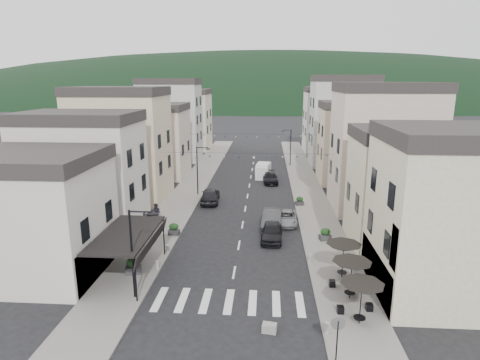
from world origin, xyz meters
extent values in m
plane|color=black|center=(0.00, 0.00, 0.00)|extent=(700.00, 700.00, 0.00)
cube|color=slate|center=(-7.50, 32.00, 0.06)|extent=(4.00, 76.00, 0.12)
cube|color=slate|center=(7.50, 32.00, 0.06)|extent=(4.00, 76.00, 0.12)
ellipsoid|color=black|center=(0.00, 300.00, 0.00)|extent=(640.00, 360.00, 70.00)
cube|color=beige|center=(-15.50, 5.00, 4.00)|extent=(12.00, 8.00, 8.00)
cube|color=#BBB294|center=(14.50, 4.00, 5.00)|extent=(10.00, 8.00, 10.00)
cube|color=black|center=(-7.50, 5.00, 3.20)|extent=(3.60, 7.50, 0.15)
cube|color=black|center=(-5.70, 5.00, 2.70)|extent=(0.34, 7.50, 0.99)
cylinder|color=black|center=(-5.80, 1.50, 1.60)|extent=(0.10, 0.10, 3.20)
cylinder|color=black|center=(-5.80, 8.50, 1.60)|extent=(0.10, 0.10, 3.20)
cube|color=beige|center=(-14.50, 14.00, 5.00)|extent=(10.00, 7.00, 10.00)
cube|color=#262323|center=(-14.50, 14.00, 10.50)|extent=(10.20, 7.14, 1.00)
cube|color=#C2B492|center=(-14.50, 24.00, 6.00)|extent=(10.00, 8.00, 12.00)
cube|color=#262323|center=(-14.50, 24.00, 12.50)|extent=(10.20, 8.16, 1.00)
cube|color=#BAA597|center=(-14.50, 36.00, 4.75)|extent=(10.00, 8.00, 9.50)
cube|color=#262323|center=(-14.50, 36.00, 10.00)|extent=(10.20, 8.16, 1.00)
cube|color=#9D9D98|center=(-14.50, 48.00, 6.50)|extent=(10.00, 7.00, 13.00)
cube|color=#262323|center=(-14.50, 48.00, 13.50)|extent=(10.20, 7.14, 1.00)
cube|color=#BBB294|center=(-14.50, 60.00, 5.50)|extent=(10.00, 9.00, 11.00)
cube|color=#262323|center=(-14.50, 60.00, 11.50)|extent=(10.20, 9.18, 1.00)
cube|color=#BBB294|center=(14.50, 12.00, 4.50)|extent=(10.00, 7.00, 9.00)
cube|color=#262323|center=(14.50, 12.00, 9.50)|extent=(10.20, 7.14, 1.00)
cube|color=#BAA597|center=(14.50, 22.00, 6.25)|extent=(10.00, 8.00, 12.50)
cube|color=#262323|center=(14.50, 22.00, 13.00)|extent=(10.20, 8.16, 1.00)
cube|color=#C2B492|center=(14.50, 34.00, 5.00)|extent=(10.00, 7.00, 10.00)
cube|color=#262323|center=(14.50, 34.00, 10.50)|extent=(10.20, 7.14, 1.00)
cube|color=#9D9D98|center=(14.50, 46.00, 6.75)|extent=(10.00, 8.00, 13.50)
cube|color=#262323|center=(14.50, 46.00, 14.00)|extent=(10.20, 8.16, 1.00)
cube|color=beige|center=(14.50, 58.00, 5.75)|extent=(10.00, 9.00, 11.50)
cube|color=#262323|center=(14.50, 58.00, 12.00)|extent=(10.20, 9.18, 1.00)
cylinder|color=black|center=(7.70, 0.00, 1.27)|extent=(0.06, 0.06, 2.30)
cone|color=black|center=(7.70, 0.00, 2.37)|extent=(2.50, 2.50, 0.55)
cylinder|color=black|center=(7.70, 0.00, 0.49)|extent=(0.70, 0.70, 0.04)
cylinder|color=black|center=(7.70, 2.80, 1.27)|extent=(0.06, 0.06, 2.30)
cone|color=black|center=(7.70, 2.80, 2.37)|extent=(2.50, 2.50, 0.55)
cylinder|color=black|center=(7.70, 2.80, 0.49)|extent=(0.70, 0.70, 0.04)
cylinder|color=black|center=(7.70, 5.60, 1.27)|extent=(0.06, 0.06, 2.30)
cone|color=black|center=(7.70, 5.60, 2.37)|extent=(2.50, 2.50, 0.55)
cylinder|color=black|center=(7.70, 5.60, 0.49)|extent=(0.70, 0.70, 0.04)
cylinder|color=black|center=(-6.10, 2.00, 3.00)|extent=(0.14, 0.14, 6.00)
cylinder|color=black|center=(-5.40, 2.00, 5.90)|extent=(1.40, 0.10, 0.10)
cylinder|color=black|center=(-4.75, 2.00, 5.75)|extent=(0.56, 0.56, 0.08)
cylinder|color=black|center=(-6.10, 26.00, 3.00)|extent=(0.14, 0.14, 6.00)
cylinder|color=black|center=(-5.40, 26.00, 5.90)|extent=(1.40, 0.10, 0.10)
cylinder|color=black|center=(-4.75, 26.00, 5.75)|extent=(0.56, 0.56, 0.08)
cylinder|color=black|center=(6.10, 44.00, 3.00)|extent=(0.14, 0.14, 6.00)
cylinder|color=black|center=(5.40, 44.00, 5.90)|extent=(1.40, 0.10, 0.10)
cylinder|color=black|center=(4.75, 44.00, 5.75)|extent=(0.56, 0.56, 0.08)
cylinder|color=black|center=(5.80, -3.50, 1.25)|extent=(0.07, 0.07, 2.50)
cylinder|color=slate|center=(5.80, -3.50, 2.35)|extent=(0.70, 0.04, 0.70)
cylinder|color=gray|center=(-5.70, 6.00, 0.42)|extent=(0.26, 0.26, 0.60)
cylinder|color=gray|center=(-5.70, 9.00, 0.42)|extent=(0.26, 0.26, 0.60)
cylinder|color=gray|center=(5.70, 8.00, 0.42)|extent=(0.26, 0.26, 0.60)
cylinder|color=gray|center=(5.70, -1.00, 0.42)|extent=(0.26, 0.26, 0.60)
cylinder|color=black|center=(0.00, 22.00, 6.00)|extent=(19.00, 0.02, 0.02)
cone|color=beige|center=(-8.71, 22.00, 5.81)|extent=(0.28, 0.28, 0.24)
cone|color=navy|center=(-7.12, 22.00, 5.73)|extent=(0.28, 0.28, 0.24)
cone|color=beige|center=(-5.54, 22.00, 5.65)|extent=(0.28, 0.28, 0.24)
cone|color=navy|center=(-3.96, 22.00, 5.58)|extent=(0.28, 0.28, 0.24)
cone|color=beige|center=(-2.38, 22.00, 5.54)|extent=(0.28, 0.28, 0.24)
cone|color=navy|center=(-0.79, 22.00, 5.51)|extent=(0.28, 0.28, 0.24)
cone|color=beige|center=(0.79, 22.00, 5.51)|extent=(0.28, 0.28, 0.24)
cone|color=navy|center=(2.38, 22.00, 5.54)|extent=(0.28, 0.28, 0.24)
cone|color=beige|center=(3.96, 22.00, 5.58)|extent=(0.28, 0.28, 0.24)
cone|color=navy|center=(5.54, 22.00, 5.65)|extent=(0.28, 0.28, 0.24)
cone|color=beige|center=(7.12, 22.00, 5.73)|extent=(0.28, 0.28, 0.24)
cone|color=navy|center=(8.71, 22.00, 5.81)|extent=(0.28, 0.28, 0.24)
cylinder|color=black|center=(0.00, 38.00, 6.00)|extent=(19.00, 0.02, 0.02)
cone|color=beige|center=(-8.71, 38.00, 5.81)|extent=(0.28, 0.28, 0.24)
cone|color=navy|center=(-7.12, 38.00, 5.73)|extent=(0.28, 0.28, 0.24)
cone|color=beige|center=(-5.54, 38.00, 5.65)|extent=(0.28, 0.28, 0.24)
cone|color=navy|center=(-3.96, 38.00, 5.58)|extent=(0.28, 0.28, 0.24)
cone|color=beige|center=(-2.38, 38.00, 5.54)|extent=(0.28, 0.28, 0.24)
cone|color=navy|center=(-0.79, 38.00, 5.51)|extent=(0.28, 0.28, 0.24)
cone|color=beige|center=(0.79, 38.00, 5.51)|extent=(0.28, 0.28, 0.24)
cone|color=navy|center=(2.38, 38.00, 5.54)|extent=(0.28, 0.28, 0.24)
cone|color=beige|center=(3.96, 38.00, 5.58)|extent=(0.28, 0.28, 0.24)
cone|color=navy|center=(5.54, 38.00, 5.65)|extent=(0.28, 0.28, 0.24)
cone|color=beige|center=(7.12, 38.00, 5.73)|extent=(0.28, 0.28, 0.24)
cone|color=navy|center=(8.71, 38.00, 5.81)|extent=(0.28, 0.28, 0.24)
imported|color=black|center=(2.80, 12.43, 0.77)|extent=(2.00, 4.57, 1.53)
imported|color=#313234|center=(2.85, 15.51, 0.82)|extent=(2.14, 5.13, 1.65)
imported|color=gray|center=(4.28, 16.72, 0.61)|extent=(2.21, 4.49, 1.23)
imported|color=black|center=(2.80, 32.73, 0.68)|extent=(2.25, 4.82, 1.36)
imported|color=black|center=(-4.17, 23.14, 0.86)|extent=(2.31, 5.14, 1.72)
cube|color=silver|center=(1.80, 36.00, 0.92)|extent=(2.30, 4.62, 1.85)
cube|color=silver|center=(1.73, 35.45, 1.90)|extent=(2.07, 3.15, 0.46)
cylinder|color=black|center=(0.86, 34.44, 0.32)|extent=(0.31, 0.67, 0.65)
cylinder|color=black|center=(2.33, 34.26, 0.32)|extent=(0.31, 0.67, 0.65)
cylinder|color=black|center=(1.27, 37.74, 0.32)|extent=(0.31, 0.67, 0.65)
cylinder|color=black|center=(2.74, 37.56, 0.32)|extent=(0.31, 0.67, 0.65)
imported|color=black|center=(-8.88, 13.43, 1.00)|extent=(0.73, 0.57, 1.76)
imported|color=#241F2A|center=(-8.42, 15.82, 1.08)|extent=(1.09, 0.94, 1.92)
cube|color=gray|center=(2.55, -1.00, 0.25)|extent=(0.87, 0.62, 0.50)
cube|color=#303033|center=(-7.20, 5.08, 0.39)|extent=(1.21, 0.86, 0.55)
ellipsoid|color=black|center=(-7.20, 5.08, 1.00)|extent=(0.96, 0.61, 0.70)
cube|color=#2B2B2D|center=(-6.00, 12.68, 0.37)|extent=(1.04, 0.66, 0.49)
ellipsoid|color=black|center=(-6.00, 12.68, 0.91)|extent=(0.87, 0.55, 0.63)
cube|color=#29292C|center=(8.35, 4.03, 0.36)|extent=(1.10, 0.88, 0.48)
ellipsoid|color=black|center=(8.35, 4.03, 0.89)|extent=(0.85, 0.54, 0.62)
cube|color=#323235|center=(7.45, 12.35, 0.36)|extent=(1.09, 0.78, 0.49)
ellipsoid|color=black|center=(7.45, 12.35, 0.90)|extent=(0.86, 0.55, 0.62)
cube|color=#2B2B2E|center=(6.00, 22.40, 0.34)|extent=(0.96, 0.64, 0.44)
ellipsoid|color=black|center=(6.00, 22.40, 0.83)|extent=(0.78, 0.49, 0.56)
camera|label=1|loc=(2.24, -20.76, 13.69)|focal=30.00mm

